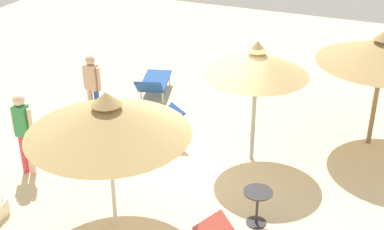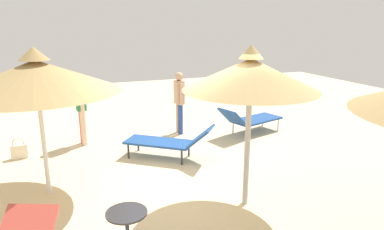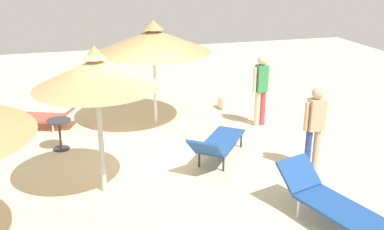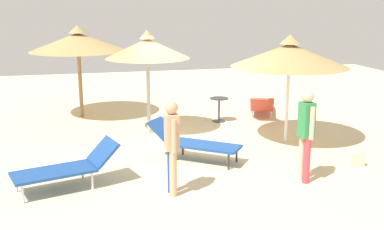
{
  "view_description": "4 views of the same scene",
  "coord_description": "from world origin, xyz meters",
  "px_view_note": "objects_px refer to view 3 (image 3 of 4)",
  "views": [
    {
      "loc": [
        3.68,
        -8.79,
        6.1
      ],
      "look_at": [
        -0.34,
        0.74,
        0.85
      ],
      "focal_mm": 50.56,
      "sensor_mm": 36.0,
      "label": 1
    },
    {
      "loc": [
        5.63,
        -1.82,
        2.96
      ],
      "look_at": [
        -0.11,
        0.35,
        1.32
      ],
      "focal_mm": 32.6,
      "sensor_mm": 36.0,
      "label": 2
    },
    {
      "loc": [
        1.38,
        8.27,
        4.04
      ],
      "look_at": [
        -0.79,
        0.47,
        1.14
      ],
      "focal_mm": 42.11,
      "sensor_mm": 36.0,
      "label": 3
    },
    {
      "loc": [
        -10.72,
        2.61,
        3.33
      ],
      "look_at": [
        -0.38,
        0.09,
        0.75
      ],
      "focal_mm": 44.1,
      "sensor_mm": 36.0,
      "label": 4
    }
  ],
  "objects_px": {
    "handbag": "(222,103)",
    "person_standing_far_right": "(261,86)",
    "parasol_umbrella_far_left": "(154,40)",
    "lounge_chair_near_left": "(217,143)",
    "person_standing_near_right": "(315,123)",
    "side_table_round": "(59,130)",
    "lounge_chair_center": "(329,199)",
    "lounge_chair_edge": "(44,115)",
    "parasol_umbrella_back": "(96,73)"
  },
  "relations": [
    {
      "from": "parasol_umbrella_back",
      "to": "lounge_chair_edge",
      "type": "bearing_deg",
      "value": -72.4
    },
    {
      "from": "lounge_chair_near_left",
      "to": "person_standing_far_right",
      "type": "height_order",
      "value": "person_standing_far_right"
    },
    {
      "from": "parasol_umbrella_far_left",
      "to": "side_table_round",
      "type": "relative_size",
      "value": 4.03
    },
    {
      "from": "parasol_umbrella_far_left",
      "to": "person_standing_near_right",
      "type": "xyz_separation_m",
      "value": [
        -2.48,
        3.3,
        -1.14
      ]
    },
    {
      "from": "parasol_umbrella_far_left",
      "to": "handbag",
      "type": "bearing_deg",
      "value": -161.96
    },
    {
      "from": "person_standing_far_right",
      "to": "parasol_umbrella_back",
      "type": "bearing_deg",
      "value": 30.0
    },
    {
      "from": "parasol_umbrella_far_left",
      "to": "handbag",
      "type": "xyz_separation_m",
      "value": [
        -1.99,
        -0.65,
        -1.93
      ]
    },
    {
      "from": "person_standing_far_right",
      "to": "person_standing_near_right",
      "type": "distance_m",
      "value": 2.53
    },
    {
      "from": "lounge_chair_center",
      "to": "lounge_chair_edge",
      "type": "xyz_separation_m",
      "value": [
        4.45,
        -5.55,
        -0.09
      ]
    },
    {
      "from": "parasol_umbrella_far_left",
      "to": "person_standing_far_right",
      "type": "relative_size",
      "value": 1.55
    },
    {
      "from": "lounge_chair_near_left",
      "to": "side_table_round",
      "type": "bearing_deg",
      "value": -26.26
    },
    {
      "from": "person_standing_near_right",
      "to": "handbag",
      "type": "xyz_separation_m",
      "value": [
        0.49,
        -3.95,
        -0.79
      ]
    },
    {
      "from": "lounge_chair_edge",
      "to": "parasol_umbrella_back",
      "type": "bearing_deg",
      "value": 107.6
    },
    {
      "from": "parasol_umbrella_far_left",
      "to": "lounge_chair_center",
      "type": "height_order",
      "value": "parasol_umbrella_far_left"
    },
    {
      "from": "lounge_chair_edge",
      "to": "person_standing_near_right",
      "type": "xyz_separation_m",
      "value": [
        -5.17,
        3.77,
        0.64
      ]
    },
    {
      "from": "lounge_chair_edge",
      "to": "person_standing_far_right",
      "type": "height_order",
      "value": "person_standing_far_right"
    },
    {
      "from": "lounge_chair_center",
      "to": "handbag",
      "type": "height_order",
      "value": "lounge_chair_center"
    },
    {
      "from": "side_table_round",
      "to": "person_standing_near_right",
      "type": "bearing_deg",
      "value": 154.21
    },
    {
      "from": "handbag",
      "to": "person_standing_far_right",
      "type": "bearing_deg",
      "value": 108.62
    },
    {
      "from": "person_standing_near_right",
      "to": "handbag",
      "type": "bearing_deg",
      "value": -82.96
    },
    {
      "from": "parasol_umbrella_far_left",
      "to": "person_standing_far_right",
      "type": "xyz_separation_m",
      "value": [
        -2.47,
        0.77,
        -1.09
      ]
    },
    {
      "from": "parasol_umbrella_back",
      "to": "parasol_umbrella_far_left",
      "type": "height_order",
      "value": "parasol_umbrella_back"
    },
    {
      "from": "handbag",
      "to": "lounge_chair_center",
      "type": "bearing_deg",
      "value": 87.67
    },
    {
      "from": "person_standing_far_right",
      "to": "person_standing_near_right",
      "type": "relative_size",
      "value": 1.05
    },
    {
      "from": "person_standing_far_right",
      "to": "lounge_chair_near_left",
      "type": "bearing_deg",
      "value": 45.79
    },
    {
      "from": "parasol_umbrella_far_left",
      "to": "lounge_chair_center",
      "type": "distance_m",
      "value": 5.64
    },
    {
      "from": "parasol_umbrella_far_left",
      "to": "handbag",
      "type": "height_order",
      "value": "parasol_umbrella_far_left"
    },
    {
      "from": "lounge_chair_center",
      "to": "lounge_chair_near_left",
      "type": "xyz_separation_m",
      "value": [
        0.98,
        -2.57,
        0.01
      ]
    },
    {
      "from": "lounge_chair_center",
      "to": "handbag",
      "type": "xyz_separation_m",
      "value": [
        -0.23,
        -5.73,
        -0.24
      ]
    },
    {
      "from": "lounge_chair_near_left",
      "to": "person_standing_far_right",
      "type": "xyz_separation_m",
      "value": [
        -1.69,
        -1.74,
        0.6
      ]
    },
    {
      "from": "handbag",
      "to": "side_table_round",
      "type": "distance_m",
      "value": 4.61
    },
    {
      "from": "person_standing_far_right",
      "to": "handbag",
      "type": "relative_size",
      "value": 3.66
    },
    {
      "from": "parasol_umbrella_back",
      "to": "side_table_round",
      "type": "relative_size",
      "value": 3.89
    },
    {
      "from": "lounge_chair_edge",
      "to": "person_standing_far_right",
      "type": "relative_size",
      "value": 1.24
    },
    {
      "from": "person_standing_far_right",
      "to": "lounge_chair_center",
      "type": "bearing_deg",
      "value": 80.61
    },
    {
      "from": "person_standing_near_right",
      "to": "person_standing_far_right",
      "type": "bearing_deg",
      "value": -89.8
    },
    {
      "from": "handbag",
      "to": "side_table_round",
      "type": "relative_size",
      "value": 0.71
    },
    {
      "from": "person_standing_far_right",
      "to": "handbag",
      "type": "xyz_separation_m",
      "value": [
        0.48,
        -1.42,
        -0.84
      ]
    },
    {
      "from": "parasol_umbrella_far_left",
      "to": "lounge_chair_near_left",
      "type": "bearing_deg",
      "value": 107.28
    },
    {
      "from": "person_standing_near_right",
      "to": "handbag",
      "type": "height_order",
      "value": "person_standing_near_right"
    },
    {
      "from": "lounge_chair_near_left",
      "to": "lounge_chair_edge",
      "type": "bearing_deg",
      "value": -40.63
    },
    {
      "from": "lounge_chair_edge",
      "to": "parasol_umbrella_far_left",
      "type": "bearing_deg",
      "value": 170.15
    },
    {
      "from": "lounge_chair_center",
      "to": "lounge_chair_near_left",
      "type": "bearing_deg",
      "value": -69.13
    },
    {
      "from": "parasol_umbrella_back",
      "to": "parasol_umbrella_far_left",
      "type": "bearing_deg",
      "value": -116.68
    },
    {
      "from": "handbag",
      "to": "parasol_umbrella_far_left",
      "type": "bearing_deg",
      "value": 18.04
    },
    {
      "from": "parasol_umbrella_back",
      "to": "lounge_chair_center",
      "type": "distance_m",
      "value": 4.25
    },
    {
      "from": "lounge_chair_center",
      "to": "person_standing_near_right",
      "type": "height_order",
      "value": "person_standing_near_right"
    },
    {
      "from": "parasol_umbrella_far_left",
      "to": "lounge_chair_edge",
      "type": "height_order",
      "value": "parasol_umbrella_far_left"
    },
    {
      "from": "lounge_chair_edge",
      "to": "person_standing_near_right",
      "type": "bearing_deg",
      "value": 143.91
    },
    {
      "from": "lounge_chair_center",
      "to": "lounge_chair_edge",
      "type": "bearing_deg",
      "value": -51.26
    }
  ]
}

